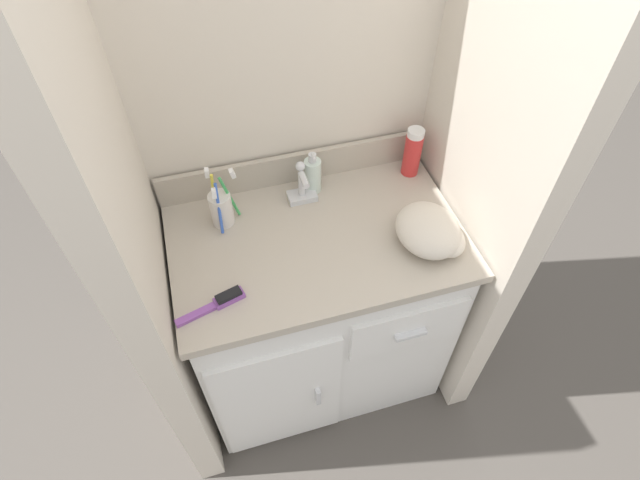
{
  "coord_description": "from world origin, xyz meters",
  "views": [
    {
      "loc": [
        -0.26,
        -0.93,
        1.92
      ],
      "look_at": [
        0.0,
        -0.03,
        0.83
      ],
      "focal_mm": 28.0,
      "sensor_mm": 36.0,
      "label": 1
    }
  ],
  "objects_px": {
    "hand_towel": "(432,231)",
    "hairbrush": "(220,302)",
    "shaving_cream_can": "(413,152)",
    "toothbrush_cup": "(221,208)",
    "soap_dispenser": "(313,175)"
  },
  "relations": [
    {
      "from": "shaving_cream_can",
      "to": "hairbrush",
      "type": "bearing_deg",
      "value": -153.27
    },
    {
      "from": "hairbrush",
      "to": "hand_towel",
      "type": "xyz_separation_m",
      "value": [
        0.62,
        0.05,
        0.03
      ]
    },
    {
      "from": "hairbrush",
      "to": "hand_towel",
      "type": "distance_m",
      "value": 0.63
    },
    {
      "from": "shaving_cream_can",
      "to": "hairbrush",
      "type": "xyz_separation_m",
      "value": [
        -0.69,
        -0.35,
        -0.07
      ]
    },
    {
      "from": "toothbrush_cup",
      "to": "soap_dispenser",
      "type": "distance_m",
      "value": 0.3
    },
    {
      "from": "hand_towel",
      "to": "shaving_cream_can",
      "type": "bearing_deg",
      "value": 78.08
    },
    {
      "from": "hand_towel",
      "to": "hairbrush",
      "type": "bearing_deg",
      "value": -175.82
    },
    {
      "from": "soap_dispenser",
      "to": "shaving_cream_can",
      "type": "xyz_separation_m",
      "value": [
        0.33,
        -0.01,
        0.02
      ]
    },
    {
      "from": "toothbrush_cup",
      "to": "hand_towel",
      "type": "distance_m",
      "value": 0.62
    },
    {
      "from": "shaving_cream_can",
      "to": "hand_towel",
      "type": "height_order",
      "value": "shaving_cream_can"
    },
    {
      "from": "soap_dispenser",
      "to": "shaving_cream_can",
      "type": "relative_size",
      "value": 0.88
    },
    {
      "from": "soap_dispenser",
      "to": "hairbrush",
      "type": "bearing_deg",
      "value": -135.02
    },
    {
      "from": "shaving_cream_can",
      "to": "toothbrush_cup",
      "type": "bearing_deg",
      "value": -175.3
    },
    {
      "from": "toothbrush_cup",
      "to": "hairbrush",
      "type": "xyz_separation_m",
      "value": [
        -0.06,
        -0.29,
        -0.05
      ]
    },
    {
      "from": "soap_dispenser",
      "to": "hand_towel",
      "type": "relative_size",
      "value": 0.7
    }
  ]
}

